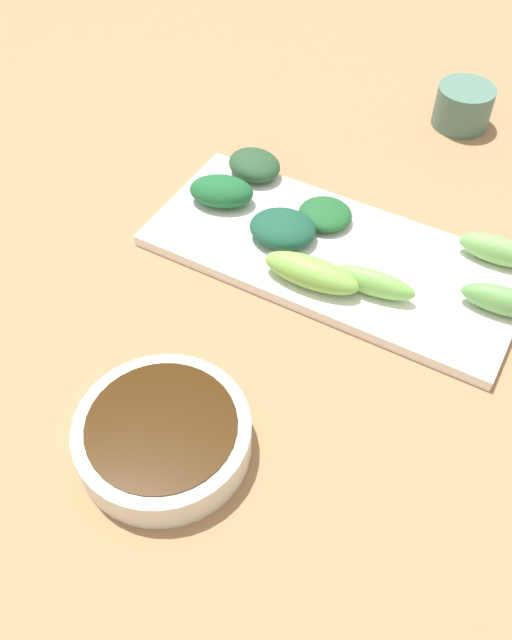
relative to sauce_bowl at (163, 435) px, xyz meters
name	(u,v)px	position (x,y,z in m)	size (l,w,h in m)	color
tabletop	(287,331)	(0.16, -0.03, -0.03)	(2.10, 2.10, 0.02)	#996F4A
sauce_bowl	(163,435)	(0.00, 0.00, 0.00)	(0.14, 0.14, 0.03)	silver
serving_plate	(328,253)	(0.26, -0.02, -0.01)	(0.16, 0.37, 0.01)	white
broccoli_stalk_0	(312,273)	(0.21, -0.03, 0.01)	(0.03, 0.10, 0.03)	#77AF47
broccoli_leafy_1	(283,228)	(0.25, 0.03, 0.01)	(0.06, 0.07, 0.03)	#174834
broccoli_leafy_2	(325,214)	(0.30, 0.00, 0.00)	(0.05, 0.06, 0.02)	#1C5629
broccoli_stalk_3	(497,250)	(0.33, -0.17, 0.01)	(0.02, 0.08, 0.03)	#71AA57
broccoli_stalk_4	(372,283)	(0.23, -0.08, 0.01)	(0.02, 0.08, 0.03)	#72B44E
broccoli_stalk_5	(504,301)	(0.26, -0.20, 0.01)	(0.02, 0.08, 0.03)	#609E4E
broccoli_leafy_6	(254,165)	(0.33, 0.10, 0.01)	(0.05, 0.06, 0.02)	#244529
broccoli_leafy_7	(221,191)	(0.27, 0.11, 0.01)	(0.04, 0.07, 0.03)	#1A592B
tea_cup	(463,106)	(0.56, -0.06, 0.01)	(0.07, 0.07, 0.05)	#4C7163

